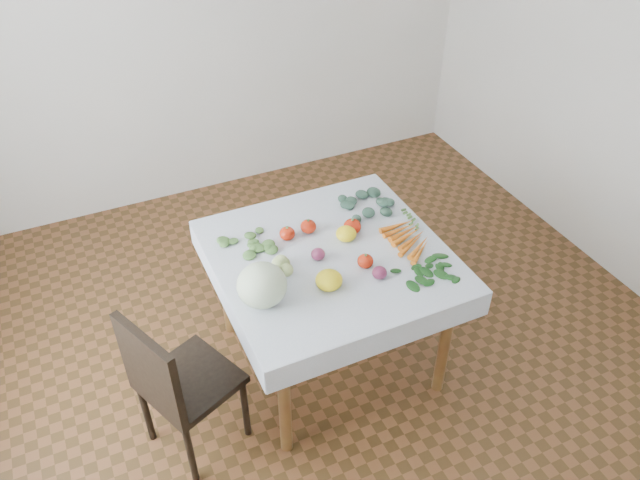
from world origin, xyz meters
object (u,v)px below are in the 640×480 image
(cabbage, at_px, (262,285))
(table, at_px, (330,270))
(heirloom_back, at_px, (346,234))
(carrot_bunch, at_px, (408,238))
(chair, at_px, (174,381))

(cabbage, bearing_deg, table, 22.91)
(cabbage, xyz_separation_m, heirloom_back, (0.55, 0.25, -0.06))
(table, height_order, cabbage, cabbage)
(cabbage, height_order, heirloom_back, cabbage)
(heirloom_back, distance_m, carrot_bunch, 0.32)
(cabbage, bearing_deg, chair, -173.78)
(carrot_bunch, bearing_deg, table, 170.42)
(table, distance_m, cabbage, 0.50)
(chair, xyz_separation_m, carrot_bunch, (1.29, 0.16, 0.27))
(table, distance_m, heirloom_back, 0.20)
(heirloom_back, relative_size, carrot_bunch, 0.32)
(cabbage, distance_m, heirloom_back, 0.60)
(heirloom_back, bearing_deg, carrot_bunch, -26.71)
(cabbage, distance_m, carrot_bunch, 0.84)
(chair, xyz_separation_m, heirloom_back, (1.01, 0.30, 0.29))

